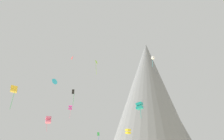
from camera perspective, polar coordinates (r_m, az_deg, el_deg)
name	(u,v)px	position (r m, az deg, el deg)	size (l,w,h in m)	color
rock_massif	(151,108)	(141.09, 8.81, -8.55)	(67.43, 67.43, 68.61)	slate
kite_black_mid	(73,94)	(76.40, -8.85, -5.34)	(0.85, 0.36, 4.79)	black
kite_lime_high	(97,62)	(86.79, -3.53, 1.80)	(1.14, 1.65, 5.28)	#8CD133
kite_magenta_mid	(70,108)	(90.94, -9.48, -8.46)	(1.43, 1.51, 4.46)	#D1339E
kite_rainbow_low	(48,120)	(70.48, -14.34, -10.97)	(1.94, 1.98, 3.96)	#E5668C
kite_yellow_low	(128,131)	(69.92, 3.68, -13.82)	(1.61, 1.61, 1.32)	yellow
kite_teal_low	(140,106)	(50.81, 6.30, -8.16)	(1.59, 1.55, 3.25)	teal
kite_red_high	(72,58)	(75.88, -9.10, 2.73)	(0.66, 0.78, 0.89)	red
kite_white_high	(153,58)	(88.89, 9.34, 2.70)	(1.24, 1.24, 3.79)	white
kite_cyan_high	(54,82)	(84.57, -13.01, -2.60)	(1.87, 2.19, 2.11)	#33BCDB
kite_gold_mid	(14,89)	(59.47, -21.48, -4.11)	(1.93, 1.90, 5.25)	gold
kite_green_low	(98,137)	(88.80, -3.15, -14.97)	(0.82, 0.65, 5.43)	green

